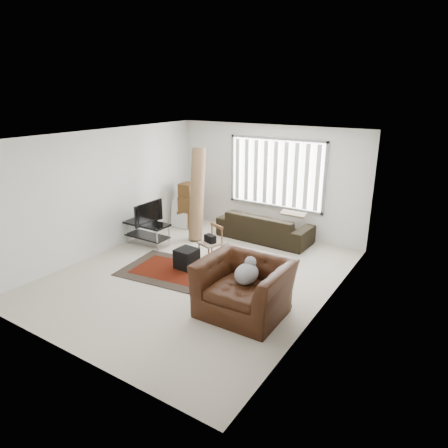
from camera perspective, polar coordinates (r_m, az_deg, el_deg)
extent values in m
plane|color=beige|center=(8.02, -3.61, -7.15)|extent=(6.00, 6.00, 0.00)
cube|color=white|center=(7.26, -4.05, 12.41)|extent=(5.00, 6.00, 0.02)
cube|color=silver|center=(10.02, 6.44, 6.25)|extent=(5.00, 0.02, 2.70)
cube|color=silver|center=(5.56, -22.50, -5.44)|extent=(5.00, 0.02, 2.70)
cube|color=silver|center=(9.19, -16.53, 4.45)|extent=(0.02, 6.00, 2.70)
cube|color=silver|center=(6.43, 14.45, -1.34)|extent=(0.02, 6.00, 2.70)
cube|color=white|center=(9.88, 7.47, 7.21)|extent=(2.40, 0.01, 1.60)
cube|color=gray|center=(9.86, 7.42, 7.19)|extent=(2.52, 0.06, 1.72)
cube|color=white|center=(9.82, 7.32, 7.16)|extent=(2.40, 0.02, 1.55)
cube|color=black|center=(8.16, -6.91, -6.69)|extent=(2.28, 1.66, 0.02)
cube|color=#471106|center=(8.16, -6.91, -6.63)|extent=(1.79, 1.17, 0.00)
cube|color=black|center=(9.44, -10.99, 0.04)|extent=(1.09, 0.49, 0.04)
cube|color=black|center=(9.54, -10.88, -1.70)|extent=(1.05, 0.46, 0.03)
cylinder|color=#B2B2B7|center=(9.72, -13.85, -1.19)|extent=(0.03, 0.03, 0.55)
cylinder|color=#B2B2B7|center=(9.07, -9.52, -2.35)|extent=(0.03, 0.03, 0.55)
cylinder|color=#B2B2B7|center=(9.99, -12.15, -0.52)|extent=(0.03, 0.03, 0.55)
cylinder|color=#B2B2B7|center=(9.36, -7.84, -1.59)|extent=(0.03, 0.03, 0.55)
imported|color=black|center=(9.36, -11.10, 1.64)|extent=(0.11, 0.88, 0.51)
cube|color=black|center=(8.20, -5.35, -4.91)|extent=(0.42, 0.42, 0.40)
cube|color=brown|center=(10.67, -5.00, 0.75)|extent=(0.48, 0.44, 0.43)
cube|color=brown|center=(10.51, -5.07, 2.83)|extent=(0.44, 0.39, 0.39)
cube|color=brown|center=(10.48, -5.14, 4.87)|extent=(0.39, 0.39, 0.35)
cube|color=silver|center=(10.58, -6.29, 1.34)|extent=(0.56, 0.20, 0.71)
cylinder|color=brown|center=(9.58, -3.87, 4.24)|extent=(0.49, 0.75, 2.21)
imported|color=black|center=(9.70, 5.85, 0.26)|extent=(2.31, 1.05, 0.88)
cube|color=#877058|center=(8.51, -1.98, -2.76)|extent=(0.51, 0.51, 0.05)
cylinder|color=brown|center=(8.62, -3.57, -3.87)|extent=(0.04, 0.04, 0.38)
cylinder|color=brown|center=(8.36, -2.19, -4.57)|extent=(0.04, 0.04, 0.38)
cylinder|color=brown|center=(8.80, -1.75, -3.33)|extent=(0.04, 0.04, 0.38)
cylinder|color=brown|center=(8.55, -0.36, -4.00)|extent=(0.04, 0.04, 0.38)
cube|color=brown|center=(8.49, -1.03, -0.29)|extent=(0.38, 0.16, 0.06)
cube|color=brown|center=(8.67, -1.73, -1.00)|extent=(0.05, 0.05, 0.38)
cube|color=brown|center=(8.42, -0.31, -1.61)|extent=(0.05, 0.05, 0.38)
cube|color=black|center=(8.47, -1.99, -2.11)|extent=(0.28, 0.22, 0.16)
imported|color=#32170A|center=(6.50, 2.93, -8.56)|extent=(1.41, 1.23, 1.03)
ellipsoid|color=#59595B|center=(6.43, 2.95, -7.34)|extent=(0.29, 0.37, 0.25)
sphere|color=#59595B|center=(6.52, 3.80, -5.47)|extent=(0.19, 0.19, 0.19)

